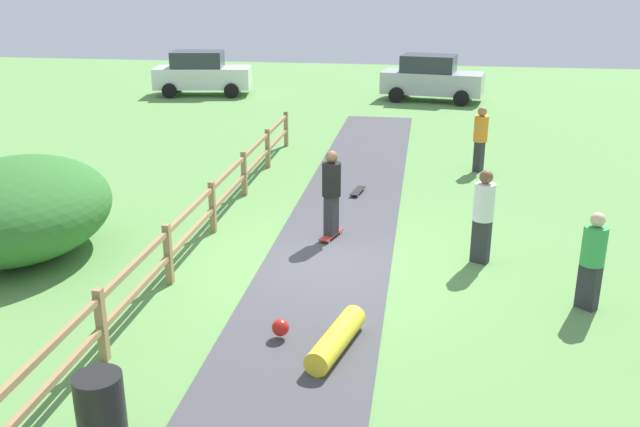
{
  "coord_description": "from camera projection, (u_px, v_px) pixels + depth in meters",
  "views": [
    {
      "loc": [
        1.68,
        -11.75,
        5.15
      ],
      "look_at": [
        -0.13,
        -0.04,
        1.0
      ],
      "focal_mm": 38.55,
      "sensor_mm": 36.0,
      "label": 1
    }
  ],
  "objects": [
    {
      "name": "bush_large",
      "position": [
        19.0,
        208.0,
        13.01
      ],
      "size": [
        3.3,
        3.96,
        1.88
      ],
      "primitive_type": "ellipsoid",
      "color": "#33702D",
      "rests_on": "ground_plane"
    },
    {
      "name": "asphalt_path",
      "position": [
        327.0,
        263.0,
        12.9
      ],
      "size": [
        2.4,
        28.0,
        0.02
      ],
      "primitive_type": "cube",
      "color": "#47474C",
      "rests_on": "ground_plane"
    },
    {
      "name": "wooden_fence",
      "position": [
        192.0,
        223.0,
        13.06
      ],
      "size": [
        0.12,
        18.12,
        1.1
      ],
      "color": "#997A51",
      "rests_on": "ground_plane"
    },
    {
      "name": "bystander_green",
      "position": [
        593.0,
        257.0,
        10.9
      ],
      "size": [
        0.54,
        0.54,
        1.64
      ],
      "color": "#2D2D33",
      "rests_on": "ground_plane"
    },
    {
      "name": "parked_car_white",
      "position": [
        202.0,
        73.0,
        30.5
      ],
      "size": [
        4.41,
        2.49,
        1.92
      ],
      "color": "silver",
      "rests_on": "ground_plane"
    },
    {
      "name": "parked_car_silver",
      "position": [
        431.0,
        78.0,
        29.05
      ],
      "size": [
        4.42,
        2.51,
        1.92
      ],
      "color": "#B7B7BC",
      "rests_on": "ground_plane"
    },
    {
      "name": "skateboard_loose",
      "position": [
        358.0,
        191.0,
        16.91
      ],
      "size": [
        0.33,
        0.82,
        0.08
      ],
      "color": "black",
      "rests_on": "asphalt_path"
    },
    {
      "name": "trash_bin",
      "position": [
        101.0,
        410.0,
        7.82
      ],
      "size": [
        0.56,
        0.56,
        0.9
      ],
      "primitive_type": "cylinder",
      "color": "black",
      "rests_on": "ground_plane"
    },
    {
      "name": "skater_riding",
      "position": [
        331.0,
        190.0,
        13.76
      ],
      "size": [
        0.48,
        0.82,
        1.84
      ],
      "color": "#B23326",
      "rests_on": "asphalt_path"
    },
    {
      "name": "bystander_orange",
      "position": [
        480.0,
        136.0,
        18.62
      ],
      "size": [
        0.51,
        0.51,
        1.78
      ],
      "color": "#2D2D33",
      "rests_on": "ground_plane"
    },
    {
      "name": "ground_plane",
      "position": [
        327.0,
        263.0,
        12.9
      ],
      "size": [
        60.0,
        60.0,
        0.0
      ],
      "primitive_type": "plane",
      "color": "#60934C"
    },
    {
      "name": "skater_fallen",
      "position": [
        332.0,
        338.0,
        9.86
      ],
      "size": [
        1.35,
        1.58,
        0.36
      ],
      "color": "yellow",
      "rests_on": "asphalt_path"
    },
    {
      "name": "bystander_white",
      "position": [
        483.0,
        212.0,
        12.64
      ],
      "size": [
        0.51,
        0.51,
        1.8
      ],
      "color": "#2D2D33",
      "rests_on": "ground_plane"
    }
  ]
}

